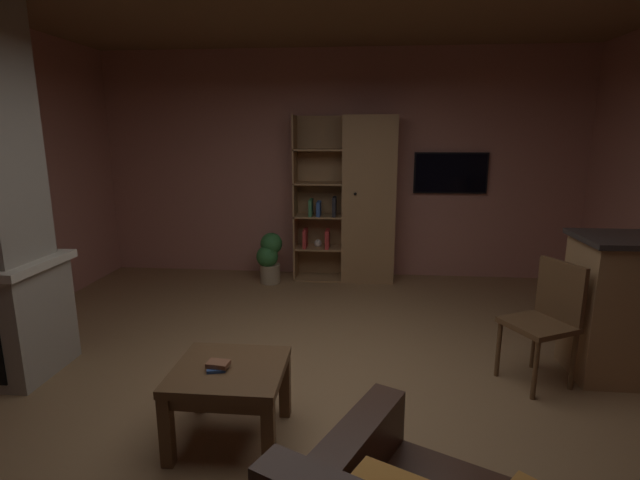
% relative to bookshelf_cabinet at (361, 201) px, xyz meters
% --- Properties ---
extents(floor, '(6.11, 6.13, 0.02)m').
position_rel_bookshelf_cabinet_xyz_m(floor, '(-0.30, -2.82, -1.02)').
color(floor, olive).
rests_on(floor, ground).
extents(wall_back, '(6.23, 0.06, 2.86)m').
position_rel_bookshelf_cabinet_xyz_m(wall_back, '(-0.30, 0.27, 0.42)').
color(wall_back, '#AD7060').
rests_on(wall_back, ground).
extents(window_pane_back, '(0.57, 0.01, 0.82)m').
position_rel_bookshelf_cabinet_xyz_m(window_pane_back, '(-0.58, 0.24, 0.13)').
color(window_pane_back, white).
extents(bookshelf_cabinet, '(1.25, 0.41, 2.05)m').
position_rel_bookshelf_cabinet_xyz_m(bookshelf_cabinet, '(0.00, 0.00, 0.00)').
color(bookshelf_cabinet, '#997047').
rests_on(bookshelf_cabinet, ground).
extents(coffee_table, '(0.66, 0.62, 0.48)m').
position_rel_bookshelf_cabinet_xyz_m(coffee_table, '(-0.75, -3.36, -0.63)').
color(coffee_table, brown).
rests_on(coffee_table, ground).
extents(table_book_0, '(0.13, 0.13, 0.02)m').
position_rel_bookshelf_cabinet_xyz_m(table_book_0, '(-0.82, -3.40, -0.52)').
color(table_book_0, '#2D4C8C').
rests_on(table_book_0, coffee_table).
extents(table_book_1, '(0.14, 0.10, 0.03)m').
position_rel_bookshelf_cabinet_xyz_m(table_book_1, '(-0.81, -3.39, -0.50)').
color(table_book_1, brown).
rests_on(table_book_1, coffee_table).
extents(dining_chair, '(0.57, 0.57, 0.92)m').
position_rel_bookshelf_cabinet_xyz_m(dining_chair, '(1.39, -2.46, -0.48)').
color(dining_chair, brown).
rests_on(dining_chair, ground).
extents(potted_floor_plant, '(0.31, 0.34, 0.63)m').
position_rel_bookshelf_cabinet_xyz_m(potted_floor_plant, '(-1.13, -0.25, -0.67)').
color(potted_floor_plant, '#9E896B').
rests_on(potted_floor_plant, ground).
extents(wall_mounted_tv, '(0.90, 0.06, 0.51)m').
position_rel_bookshelf_cabinet_xyz_m(wall_mounted_tv, '(1.10, 0.21, 0.34)').
color(wall_mounted_tv, black).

